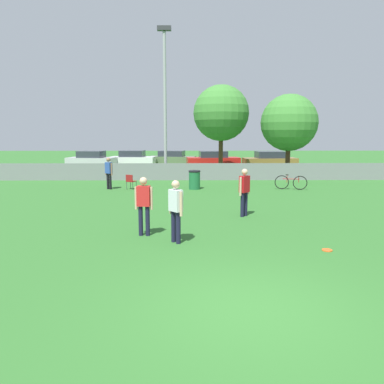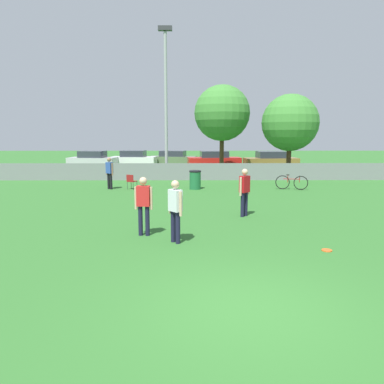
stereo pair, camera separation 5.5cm
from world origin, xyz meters
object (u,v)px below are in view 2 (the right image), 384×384
at_px(tree_near_pole, 222,113).
at_px(parked_car_tan, 271,161).
at_px(frisbee_disc, 327,250).
at_px(parked_car_red, 214,160).
at_px(bicycle_sideline, 292,182).
at_px(player_thrower_red, 244,189).
at_px(trash_bin, 195,180).
at_px(folding_chair_sideline, 131,181).
at_px(player_defender_red, 144,202).
at_px(light_pole, 166,92).
at_px(spectator_in_blue, 110,171).
at_px(player_receiver_white, 175,207).
at_px(parked_car_silver, 93,160).
at_px(tree_far_right, 290,123).
at_px(parked_car_white, 133,159).
at_px(parked_car_olive, 173,158).

xyz_separation_m(tree_near_pole, parked_car_tan, (4.58, 4.22, -3.73)).
distance_m(frisbee_disc, parked_car_red, 23.31).
bearing_deg(bicycle_sideline, parked_car_red, 120.93).
height_order(tree_near_pole, player_thrower_red, tree_near_pole).
relative_size(bicycle_sideline, parked_car_tan, 0.36).
bearing_deg(trash_bin, folding_chair_sideline, -179.58).
xyz_separation_m(tree_near_pole, player_defender_red, (-3.74, -16.89, -3.43)).
height_order(light_pole, tree_near_pole, light_pole).
bearing_deg(trash_bin, spectator_in_blue, 179.45).
relative_size(player_receiver_white, player_defender_red, 1.00).
bearing_deg(frisbee_disc, tree_near_pole, 93.53).
bearing_deg(tree_near_pole, parked_car_silver, 156.19).
xyz_separation_m(frisbee_disc, trash_bin, (-3.22, 10.82, 0.50)).
relative_size(light_pole, tree_far_right, 1.73).
bearing_deg(parked_car_tan, parked_car_white, 166.12).
xyz_separation_m(tree_far_right, bicycle_sideline, (-1.35, -5.83, -3.31)).
relative_size(tree_far_right, parked_car_white, 1.35).
distance_m(tree_near_pole, trash_bin, 8.79).
bearing_deg(spectator_in_blue, player_receiver_white, 146.44).
xyz_separation_m(tree_far_right, parked_car_silver, (-15.19, 6.68, -2.98)).
distance_m(parked_car_white, parked_car_olive, 3.78).
xyz_separation_m(light_pole, frisbee_disc, (5.07, -16.00, -5.66)).
distance_m(tree_far_right, trash_bin, 9.21).
distance_m(light_pole, player_receiver_white, 15.98).
bearing_deg(trash_bin, parked_car_red, 81.49).
xyz_separation_m(parked_car_silver, parked_car_red, (10.52, 0.12, -0.01)).
xyz_separation_m(player_receiver_white, player_defender_red, (-0.96, 0.75, 0.00)).
xyz_separation_m(light_pole, player_thrower_red, (3.52, -11.93, -4.66)).
bearing_deg(player_defender_red, parked_car_red, 87.62).
bearing_deg(player_defender_red, frisbee_disc, -10.39).
bearing_deg(tree_far_right, light_pole, -176.88).
relative_size(trash_bin, parked_car_red, 0.22).
xyz_separation_m(tree_near_pole, parked_car_red, (-0.22, 4.86, -3.73)).
bearing_deg(tree_far_right, spectator_in_blue, -153.34).
xyz_separation_m(bicycle_sideline, parked_car_olive, (-7.04, 15.33, 0.28)).
xyz_separation_m(parked_car_olive, parked_car_red, (3.71, -2.71, 0.04)).
xyz_separation_m(folding_chair_sideline, parked_car_red, (5.31, 12.46, 0.24)).
height_order(player_defender_red, spectator_in_blue, player_defender_red).
bearing_deg(parked_car_white, parked_car_olive, 29.14).
bearing_deg(player_defender_red, parked_car_silver, 114.75).
bearing_deg(parked_car_olive, parked_car_red, -25.15).
height_order(trash_bin, parked_car_red, parked_car_red).
bearing_deg(parked_car_silver, parked_car_olive, 30.39).
height_order(trash_bin, parked_car_tan, parked_car_tan).
distance_m(parked_car_silver, parked_car_olive, 7.37).
distance_m(player_thrower_red, parked_car_olive, 22.18).
height_order(player_defender_red, folding_chair_sideline, player_defender_red).
xyz_separation_m(player_receiver_white, parked_car_tan, (7.37, 21.85, -0.30)).
height_order(tree_near_pole, trash_bin, tree_near_pole).
distance_m(tree_far_right, spectator_in_blue, 12.77).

